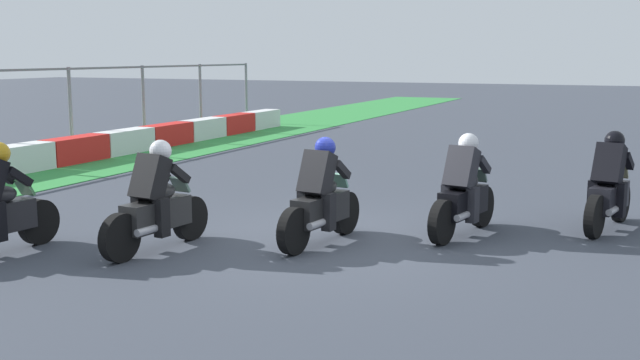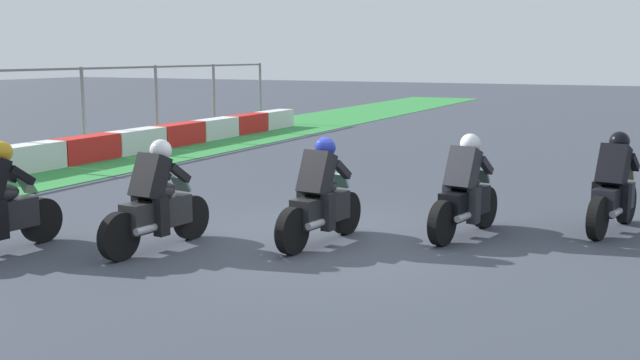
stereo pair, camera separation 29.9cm
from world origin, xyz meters
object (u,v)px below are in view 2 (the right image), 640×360
rider_lane_b (465,194)px  rider_lane_c (321,200)px  rider_lane_a (614,191)px  rider_lane_d (156,205)px

rider_lane_b → rider_lane_c: 2.17m
rider_lane_a → rider_lane_c: 4.48m
rider_lane_b → rider_lane_d: (-2.57, 3.61, 0.00)m
rider_lane_b → rider_lane_a: bearing=-45.8°
rider_lane_a → rider_lane_c: size_ratio=0.99×
rider_lane_c → rider_lane_b: bearing=-45.1°
rider_lane_a → rider_lane_b: size_ratio=1.00×
rider_lane_c → rider_lane_d: size_ratio=1.00×
rider_lane_a → rider_lane_d: bearing=136.6°
rider_lane_a → rider_lane_c: same height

